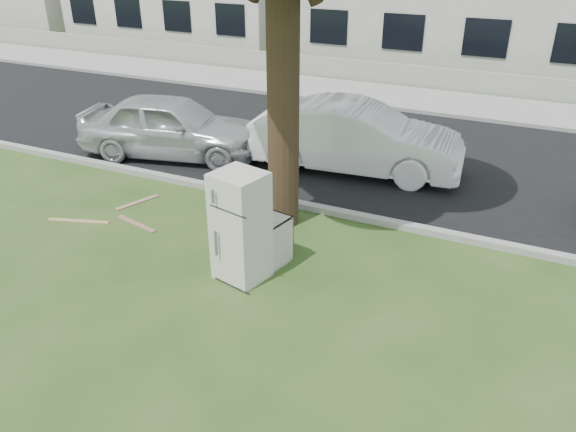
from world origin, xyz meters
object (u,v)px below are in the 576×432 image
at_px(cabinet, 257,237).
at_px(car_center, 357,138).
at_px(fridge, 241,227).
at_px(car_left, 171,126).

height_order(cabinet, car_center, car_center).
relative_size(fridge, cabinet, 1.72).
xyz_separation_m(fridge, car_left, (-3.99, 3.85, -0.14)).
distance_m(cabinet, car_center, 4.24).
bearing_deg(car_left, fridge, -147.19).
distance_m(fridge, car_left, 5.54).
relative_size(cabinet, car_center, 0.22).
distance_m(car_center, car_left, 4.27).
xyz_separation_m(fridge, car_center, (0.17, 4.80, -0.11)).
distance_m(fridge, cabinet, 0.74).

